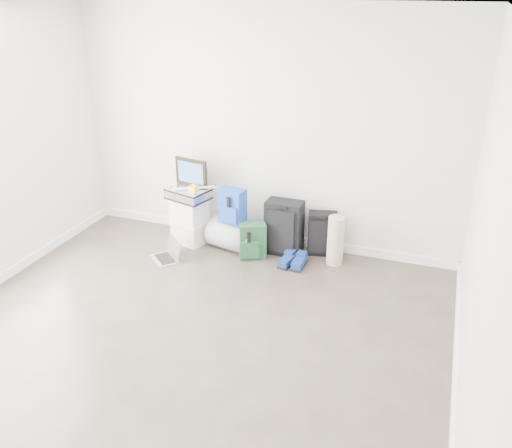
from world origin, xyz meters
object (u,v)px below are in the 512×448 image
at_px(briefcase, 188,194).
at_px(laptop, 169,254).
at_px(duffel_bag, 234,235).
at_px(boxes_stack, 190,221).
at_px(carry_on, 322,234).
at_px(large_suitcase, 284,228).

xyz_separation_m(briefcase, laptop, (-0.04, -0.48, -0.56)).
height_order(duffel_bag, laptop, duffel_bag).
height_order(boxes_stack, carry_on, boxes_stack).
relative_size(duffel_bag, large_suitcase, 0.91).
bearing_deg(duffel_bag, boxes_stack, -167.60).
height_order(briefcase, laptop, briefcase).
relative_size(boxes_stack, duffel_bag, 0.96).
bearing_deg(laptop, duffel_bag, 79.85).
bearing_deg(large_suitcase, carry_on, 18.63).
relative_size(boxes_stack, laptop, 1.36).
bearing_deg(briefcase, laptop, -79.62).
xyz_separation_m(boxes_stack, laptop, (-0.04, -0.48, -0.22)).
height_order(carry_on, laptop, carry_on).
bearing_deg(boxes_stack, carry_on, 24.02).
bearing_deg(briefcase, large_suitcase, 20.75).
height_order(large_suitcase, carry_on, large_suitcase).
height_order(boxes_stack, briefcase, briefcase).
relative_size(briefcase, laptop, 1.12).
distance_m(boxes_stack, laptop, 0.53).
distance_m(briefcase, duffel_bag, 0.71).
height_order(briefcase, duffel_bag, briefcase).
xyz_separation_m(duffel_bag, laptop, (-0.60, -0.47, -0.12)).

